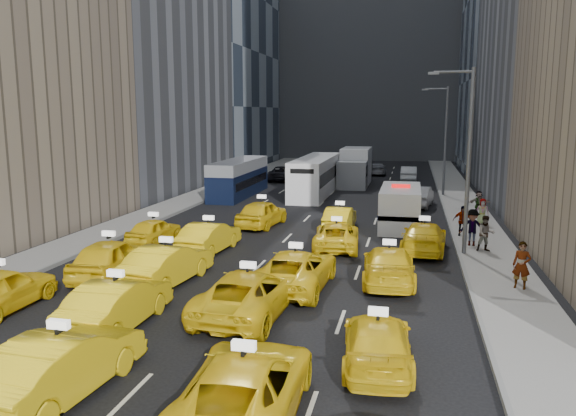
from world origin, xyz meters
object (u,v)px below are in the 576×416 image
Objects in this scene: box_truck at (355,167)px; pedestrian_0 at (522,265)px; nypd_van at (400,208)px; city_bus at (316,176)px; taxi_1 at (62,365)px; taxi_2 at (244,387)px; double_decker at (239,178)px.

pedestrian_0 is (9.57, -31.02, -0.66)m from box_truck.
city_bus is at bearing 124.90° from nypd_van.
nypd_van reaches higher than taxi_1.
double_decker is at bearing -74.96° from taxi_2.
taxi_1 is at bearing -82.22° from double_decker.
double_decker is (-10.56, 33.40, 0.68)m from taxi_2.
double_decker is at bearing 146.74° from nypd_van.
nypd_van is 12.78m from pedestrian_0.
nypd_van is (2.96, 22.95, 0.41)m from taxi_2.
taxi_1 is 4.71m from taxi_2.
taxi_2 is 35.73m from city_bus.
box_truck reaches higher than pedestrian_0.
double_decker is 28.89m from pedestrian_0.
city_bus is 6.70× the size of pedestrian_0.
taxi_2 is 0.89× the size of nypd_van.
nypd_van is 19.78m from box_truck.
taxi_2 is 35.03m from double_decker.
pedestrian_0 reaches higher than taxi_2.
box_truck reaches higher than taxi_1.
taxi_1 is 35.41m from city_bus.
taxi_2 is (4.71, -0.04, -0.04)m from taxi_1.
box_truck is at bearing 42.58° from double_decker.
taxi_2 is 42.21m from box_truck.
double_decker is at bearing -131.89° from box_truck.
box_truck is at bearing -90.18° from taxi_2.
city_bus reaches higher than taxi_2.
taxi_1 is 42.24m from box_truck.
taxi_1 is 16.78m from pedestrian_0.
city_bus is at bearing 16.19° from double_decker.
box_truck reaches higher than city_bus.
box_truck is at bearing 108.09° from nypd_van.
double_decker reaches higher than taxi_1.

